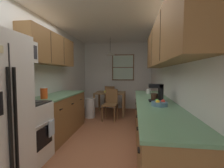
% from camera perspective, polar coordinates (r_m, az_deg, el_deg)
% --- Properties ---
extents(ground_plane, '(12.00, 12.00, 0.00)m').
position_cam_1_polar(ground_plane, '(3.97, -2.16, -16.36)').
color(ground_plane, '#995B3D').
extents(wall_left, '(0.10, 9.00, 2.55)m').
position_cam_1_polar(wall_left, '(4.18, -20.76, 2.26)').
color(wall_left, silver).
rests_on(wall_left, ground).
extents(wall_right, '(0.10, 9.00, 2.55)m').
position_cam_1_polar(wall_right, '(3.74, 18.62, 2.17)').
color(wall_right, silver).
rests_on(wall_right, ground).
extents(wall_back, '(4.40, 0.10, 2.55)m').
position_cam_1_polar(wall_back, '(6.36, 1.91, 2.90)').
color(wall_back, silver).
rests_on(wall_back, ground).
extents(ceiling_slab, '(4.40, 9.00, 0.08)m').
position_cam_1_polar(ceiling_slab, '(3.93, -2.25, 21.91)').
color(ceiling_slab, white).
extents(stove_range, '(0.66, 0.62, 1.10)m').
position_cam_1_polar(stove_range, '(2.88, -28.41, -14.74)').
color(stove_range, white).
rests_on(stove_range, ground).
extents(microwave_over_range, '(0.39, 0.58, 0.33)m').
position_cam_1_polar(microwave_over_range, '(2.83, -31.06, 10.00)').
color(microwave_over_range, white).
extents(counter_left, '(0.64, 1.74, 0.90)m').
position_cam_1_polar(counter_left, '(3.87, -17.97, -10.12)').
color(counter_left, brown).
rests_on(counter_left, ground).
extents(upper_cabinets_left, '(0.33, 1.82, 0.66)m').
position_cam_1_polar(upper_cabinets_left, '(3.81, -20.67, 11.28)').
color(upper_cabinets_left, brown).
extents(counter_right, '(0.64, 3.34, 0.90)m').
position_cam_1_polar(counter_right, '(2.93, 14.81, -14.53)').
color(counter_right, brown).
rests_on(counter_right, ground).
extents(upper_cabinets_right, '(0.33, 3.02, 0.72)m').
position_cam_1_polar(upper_cabinets_right, '(2.80, 18.35, 13.76)').
color(upper_cabinets_right, brown).
extents(dining_table, '(0.97, 0.82, 0.74)m').
position_cam_1_polar(dining_table, '(5.40, -0.63, -4.08)').
color(dining_table, brown).
rests_on(dining_table, ground).
extents(dining_chair_near, '(0.45, 0.45, 0.90)m').
position_cam_1_polar(dining_chair_near, '(4.80, -0.48, -6.64)').
color(dining_chair_near, brown).
rests_on(dining_chair_near, ground).
extents(dining_chair_far, '(0.45, 0.45, 0.90)m').
position_cam_1_polar(dining_chair_far, '(6.04, -0.52, -4.51)').
color(dining_chair_far, brown).
rests_on(dining_chair_far, ground).
extents(pendant_light, '(0.33, 0.33, 0.58)m').
position_cam_1_polar(pendant_light, '(5.39, -0.64, 10.67)').
color(pendant_light, black).
extents(back_window, '(0.84, 0.05, 1.00)m').
position_cam_1_polar(back_window, '(6.27, 3.90, 5.83)').
color(back_window, brown).
extents(trash_bin, '(0.31, 0.31, 0.60)m').
position_cam_1_polar(trash_bin, '(5.11, -7.78, -8.34)').
color(trash_bin, silver).
rests_on(trash_bin, ground).
extents(storage_canister, '(0.13, 0.13, 0.21)m').
position_cam_1_polar(storage_canister, '(3.24, -22.82, -2.91)').
color(storage_canister, '#D84C19').
rests_on(storage_canister, counter_left).
extents(dish_towel, '(0.02, 0.16, 0.24)m').
position_cam_1_polar(dish_towel, '(2.82, -20.47, -14.35)').
color(dish_towel, silver).
extents(coffee_maker, '(0.22, 0.18, 0.29)m').
position_cam_1_polar(coffee_maker, '(2.78, 15.71, -2.84)').
color(coffee_maker, black).
rests_on(coffee_maker, counter_right).
extents(mug_by_coffeemaker, '(0.12, 0.08, 0.10)m').
position_cam_1_polar(mug_by_coffeemaker, '(3.82, 12.65, -2.60)').
color(mug_by_coffeemaker, white).
rests_on(mug_by_coffeemaker, counter_right).
extents(mug_spare, '(0.11, 0.07, 0.11)m').
position_cam_1_polar(mug_spare, '(3.07, 14.76, -4.09)').
color(mug_spare, '#BF3F33').
rests_on(mug_spare, counter_right).
extents(fruit_bowl, '(0.23, 0.23, 0.09)m').
position_cam_1_polar(fruit_bowl, '(2.42, 16.34, -6.54)').
color(fruit_bowl, '#597F9E').
rests_on(fruit_bowl, counter_right).
extents(table_serving_bowl, '(0.20, 0.20, 0.06)m').
position_cam_1_polar(table_serving_bowl, '(5.34, -1.79, -2.64)').
color(table_serving_bowl, '#E0D14C').
rests_on(table_serving_bowl, dining_table).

